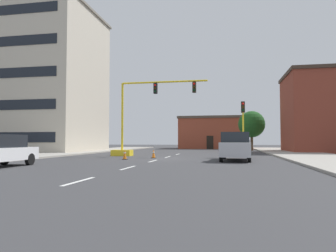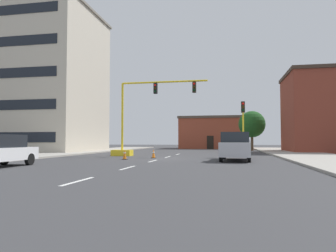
{
  "view_description": "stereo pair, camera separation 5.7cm",
  "coord_description": "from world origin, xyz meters",
  "views": [
    {
      "loc": [
        5.09,
        -24.22,
        1.42
      ],
      "look_at": [
        -0.06,
        2.91,
        2.69
      ],
      "focal_mm": 33.63,
      "sensor_mm": 36.0,
      "label": 1
    },
    {
      "loc": [
        5.15,
        -24.21,
        1.42
      ],
      "look_at": [
        -0.06,
        2.91,
        2.69
      ],
      "focal_mm": 33.63,
      "sensor_mm": 36.0,
      "label": 2
    }
  ],
  "objects": [
    {
      "name": "ground_plane",
      "position": [
        0.0,
        0.0,
        0.0
      ],
      "size": [
        160.0,
        160.0,
        0.0
      ],
      "primitive_type": "plane",
      "color": "#38383A"
    },
    {
      "name": "pickup_truck_silver",
      "position": [
        5.64,
        -1.35,
        0.97
      ],
      "size": [
        2.25,
        5.49,
        1.99
      ],
      "color": "#BCBCC1",
      "rests_on": "ground_plane"
    },
    {
      "name": "building_tall_left",
      "position": [
        -18.09,
        12.44,
        9.03
      ],
      "size": [
        13.18,
        12.77,
        18.04
      ],
      "color": "beige",
      "rests_on": "ground_plane"
    },
    {
      "name": "lane_stripe_seg_0",
      "position": [
        0.0,
        -14.0,
        0.0
      ],
      "size": [
        0.16,
        2.4,
        0.01
      ],
      "primitive_type": "cube",
      "color": "silver",
      "rests_on": "ground_plane"
    },
    {
      "name": "traffic_cone_roadside_a",
      "position": [
        -0.8,
        0.54,
        0.35
      ],
      "size": [
        0.36,
        0.36,
        0.72
      ],
      "color": "black",
      "rests_on": "ground_plane"
    },
    {
      "name": "traffic_light_pole_right",
      "position": [
        6.42,
        3.66,
        3.53
      ],
      "size": [
        0.32,
        0.47,
        4.8
      ],
      "color": "yellow",
      "rests_on": "ground_plane"
    },
    {
      "name": "traffic_cone_roadside_b",
      "position": [
        -2.48,
        -1.69,
        0.39
      ],
      "size": [
        0.36,
        0.36,
        0.79
      ],
      "color": "black",
      "rests_on": "ground_plane"
    },
    {
      "name": "sidewalk_right",
      "position": [
        12.2,
        8.0,
        0.07
      ],
      "size": [
        6.0,
        56.0,
        0.14
      ],
      "primitive_type": "cube",
      "color": "#9E998E",
      "rests_on": "ground_plane"
    },
    {
      "name": "lane_stripe_seg_3",
      "position": [
        0.0,
        2.5,
        0.0
      ],
      "size": [
        0.16,
        2.4,
        0.01
      ],
      "primitive_type": "cube",
      "color": "silver",
      "rests_on": "ground_plane"
    },
    {
      "name": "building_brick_center",
      "position": [
        2.23,
        32.47,
        2.78
      ],
      "size": [
        10.95,
        9.53,
        5.55
      ],
      "color": "brown",
      "rests_on": "ground_plane"
    },
    {
      "name": "lane_stripe_seg_2",
      "position": [
        0.0,
        -3.0,
        0.0
      ],
      "size": [
        0.16,
        2.4,
        0.01
      ],
      "primitive_type": "cube",
      "color": "silver",
      "rests_on": "ground_plane"
    },
    {
      "name": "lane_stripe_seg_1",
      "position": [
        0.0,
        -8.5,
        0.0
      ],
      "size": [
        0.16,
        2.4,
        0.01
      ],
      "primitive_type": "cube",
      "color": "silver",
      "rests_on": "ground_plane"
    },
    {
      "name": "sidewalk_left",
      "position": [
        -12.2,
        8.0,
        0.07
      ],
      "size": [
        6.0,
        56.0,
        0.14
      ],
      "primitive_type": "cube",
      "color": "#9E998E",
      "rests_on": "ground_plane"
    },
    {
      "name": "tree_right_far",
      "position": [
        8.4,
        21.04,
        3.68
      ],
      "size": [
        3.7,
        3.7,
        5.55
      ],
      "color": "brown",
      "rests_on": "ground_plane"
    },
    {
      "name": "lane_stripe_seg_4",
      "position": [
        0.0,
        8.0,
        0.0
      ],
      "size": [
        0.16,
        2.4,
        0.01
      ],
      "primitive_type": "cube",
      "color": "silver",
      "rests_on": "ground_plane"
    },
    {
      "name": "traffic_signal_gantry",
      "position": [
        -3.41,
        3.6,
        2.23
      ],
      "size": [
        8.8,
        1.2,
        6.83
      ],
      "color": "yellow",
      "rests_on": "ground_plane"
    }
  ]
}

